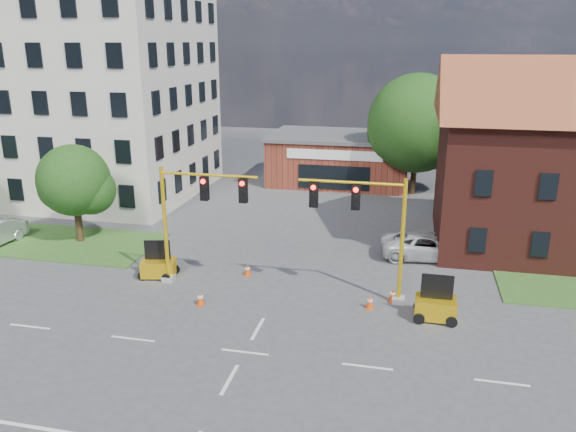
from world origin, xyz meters
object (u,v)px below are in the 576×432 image
(trailer_west, at_px, (159,266))
(pickup_white, at_px, (428,246))
(signal_mast_west, at_px, (194,212))
(trailer_east, at_px, (435,306))
(signal_mast_east, at_px, (368,224))

(trailer_west, bearing_deg, pickup_white, 10.03)
(signal_mast_west, relative_size, trailer_west, 3.11)
(trailer_east, distance_m, pickup_white, 7.68)
(signal_mast_west, bearing_deg, signal_mast_east, 0.00)
(signal_mast_east, bearing_deg, trailer_west, 177.92)
(trailer_west, relative_size, trailer_east, 0.96)
(trailer_west, xyz_separation_m, trailer_east, (14.41, -1.75, 0.03))
(trailer_west, distance_m, trailer_east, 14.52)
(signal_mast_east, relative_size, pickup_white, 1.13)
(trailer_west, height_order, trailer_east, trailer_east)
(signal_mast_west, bearing_deg, trailer_west, 170.37)
(pickup_white, bearing_deg, trailer_west, 107.29)
(trailer_east, bearing_deg, signal_mast_east, 158.19)
(signal_mast_west, bearing_deg, pickup_white, 28.11)
(signal_mast_west, xyz_separation_m, pickup_white, (11.84, 6.32, -3.16))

